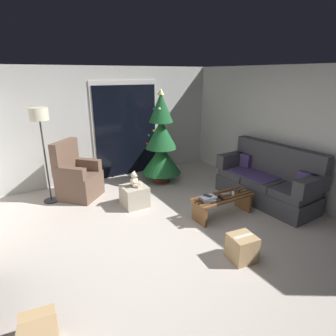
{
  "coord_description": "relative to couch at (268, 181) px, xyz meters",
  "views": [
    {
      "loc": [
        -1.83,
        -3.09,
        2.35
      ],
      "look_at": [
        0.4,
        0.7,
        0.85
      ],
      "focal_mm": 29.85,
      "sensor_mm": 36.0,
      "label": 1
    }
  ],
  "objects": [
    {
      "name": "christmas_tree",
      "position": [
        -1.26,
        1.9,
        0.5
      ],
      "size": [
        0.87,
        0.87,
        2.05
      ],
      "color": "#4C1E19",
      "rests_on": "ground"
    },
    {
      "name": "ground_plane",
      "position": [
        -2.32,
        -0.21,
        -0.4
      ],
      "size": [
        7.0,
        7.0,
        0.0
      ],
      "primitive_type": "plane",
      "color": "#BCB2A8"
    },
    {
      "name": "wall_right",
      "position": [
        0.54,
        -0.21,
        0.85
      ],
      "size": [
        0.12,
        6.0,
        2.5
      ],
      "primitive_type": "cube",
      "color": "beige",
      "rests_on": "ground"
    },
    {
      "name": "remote_graphite",
      "position": [
        -0.8,
        0.02,
        -0.02
      ],
      "size": [
        0.05,
        0.16,
        0.02
      ],
      "primitive_type": "cube",
      "rotation": [
        0.0,
        0.0,
        6.27
      ],
      "color": "#333338",
      "rests_on": "coffee_table"
    },
    {
      "name": "cell_phone",
      "position": [
        -1.48,
        -0.04,
        0.06
      ],
      "size": [
        0.12,
        0.16,
        0.01
      ],
      "primitive_type": "cube",
      "rotation": [
        0.0,
        0.0,
        0.38
      ],
      "color": "black",
      "rests_on": "book_stack"
    },
    {
      "name": "patio_door_frame",
      "position": [
        -1.71,
        2.78,
        0.7
      ],
      "size": [
        1.6,
        0.02,
        2.2
      ],
      "primitive_type": "cube",
      "color": "silver",
      "rests_on": "ground"
    },
    {
      "name": "remote_white",
      "position": [
        -0.95,
        -0.07,
        -0.02
      ],
      "size": [
        0.14,
        0.14,
        0.02
      ],
      "primitive_type": "cube",
      "rotation": [
        0.0,
        0.0,
        2.39
      ],
      "color": "silver",
      "rests_on": "coffee_table"
    },
    {
      "name": "patio_door_glass",
      "position": [
        -1.71,
        2.76,
        0.65
      ],
      "size": [
        1.5,
        0.02,
        2.1
      ],
      "primitive_type": "cube",
      "color": "black",
      "rests_on": "ground"
    },
    {
      "name": "coffee_table",
      "position": [
        -1.15,
        -0.04,
        -0.15
      ],
      "size": [
        1.1,
        0.4,
        0.37
      ],
      "color": "brown",
      "rests_on": "ground"
    },
    {
      "name": "wall_back",
      "position": [
        -2.32,
        2.85,
        0.85
      ],
      "size": [
        5.72,
        0.12,
        2.5
      ],
      "primitive_type": "cube",
      "color": "beige",
      "rests_on": "ground"
    },
    {
      "name": "ottoman",
      "position": [
        -2.29,
        1.09,
        -0.21
      ],
      "size": [
        0.44,
        0.44,
        0.38
      ],
      "primitive_type": "cube",
      "color": "#B2A893",
      "rests_on": "ground"
    },
    {
      "name": "couch",
      "position": [
        0.0,
        0.0,
        0.0
      ],
      "size": [
        0.87,
        1.97,
        1.08
      ],
      "color": "#3D3D42",
      "rests_on": "ground"
    },
    {
      "name": "floor_lamp",
      "position": [
        -3.6,
        2.08,
        1.11
      ],
      "size": [
        0.32,
        0.32,
        1.78
      ],
      "color": "#2D2D30",
      "rests_on": "ground"
    },
    {
      "name": "teddy_bear_cream",
      "position": [
        -2.28,
        1.08,
        0.11
      ],
      "size": [
        0.21,
        0.21,
        0.29
      ],
      "color": "beige",
      "rests_on": "ottoman"
    },
    {
      "name": "armchair",
      "position": [
        -3.09,
        2.02,
        0.0
      ],
      "size": [
        0.97,
        0.97,
        1.13
      ],
      "color": "brown",
      "rests_on": "ground"
    },
    {
      "name": "book_stack",
      "position": [
        -1.49,
        -0.07,
        0.01
      ],
      "size": [
        0.27,
        0.23,
        0.08
      ],
      "color": "#4C4C51",
      "rests_on": "coffee_table"
    },
    {
      "name": "remote_silver",
      "position": [
        -1.06,
        -0.02,
        -0.02
      ],
      "size": [
        0.16,
        0.08,
        0.02
      ],
      "primitive_type": "cube",
      "rotation": [
        0.0,
        0.0,
        1.35
      ],
      "color": "#ADADB2",
      "rests_on": "coffee_table"
    },
    {
      "name": "cardboard_box_taped_mid_floor",
      "position": [
        -1.72,
        -1.09,
        -0.22
      ],
      "size": [
        0.36,
        0.36,
        0.35
      ],
      "color": "tan",
      "rests_on": "ground"
    },
    {
      "name": "remote_black",
      "position": [
        -1.24,
        -0.09,
        -0.02
      ],
      "size": [
        0.09,
        0.16,
        0.02
      ],
      "primitive_type": "cube",
      "rotation": [
        0.0,
        0.0,
        2.82
      ],
      "color": "black",
      "rests_on": "coffee_table"
    }
  ]
}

